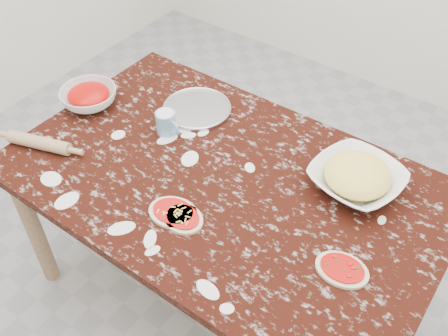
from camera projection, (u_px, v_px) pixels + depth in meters
ground at (224, 289)px, 2.39m from camera, size 4.00×4.00×0.00m
worktable at (224, 193)px, 1.93m from camera, size 1.60×1.00×0.75m
pizza_tray at (197, 109)px, 2.16m from camera, size 0.33×0.33×0.01m
sauce_bowl at (89, 97)px, 2.16m from camera, size 0.26×0.26×0.07m
cheese_bowl at (356, 179)px, 1.81m from camera, size 0.37×0.37×0.08m
flour_mug at (167, 122)px, 2.02m from camera, size 0.12×0.08×0.09m
pizza_left at (173, 212)px, 1.74m from camera, size 0.20×0.17×0.02m
pizza_mid at (183, 218)px, 1.72m from camera, size 0.16×0.14×0.02m
pizza_right at (342, 269)px, 1.57m from camera, size 0.18×0.15×0.02m
rolling_pin at (39, 143)px, 1.97m from camera, size 0.26×0.13×0.05m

